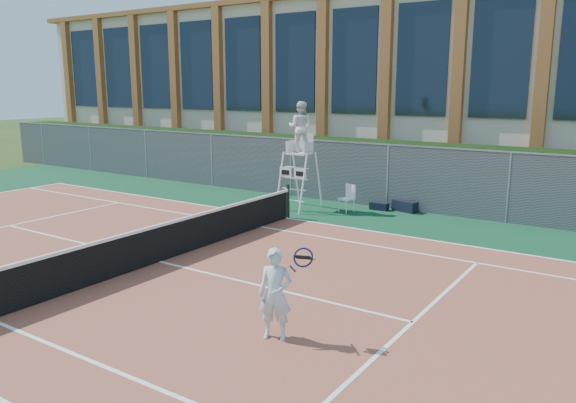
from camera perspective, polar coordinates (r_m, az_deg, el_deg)
The scene contains 12 objects.
ground at distance 13.92m, azimuth -12.94°, elevation -6.09°, with size 120.00×120.00×0.00m, color #233814.
apron at distance 14.59m, azimuth -10.09°, elevation -5.13°, with size 36.00×20.00×0.01m, color #0E3E20.
tennis_court at distance 13.91m, azimuth -12.94°, elevation -6.01°, with size 23.77×10.97×0.02m, color brown.
tennis_net at distance 13.77m, azimuth -13.04°, elevation -3.96°, with size 0.10×11.30×1.10m.
fence at distance 20.55m, azimuth 4.95°, elevation 3.00°, with size 40.00×0.06×2.20m, color #595E60, non-canonical shape.
hedge at distance 21.60m, azimuth 6.48°, elevation 3.39°, with size 40.00×1.40×2.20m, color black.
building at distance 28.69m, azimuth 14.05°, elevation 11.24°, with size 45.00×10.60×8.22m.
umpire_chair at distance 19.10m, azimuth 1.27°, elevation 7.27°, with size 1.04×1.60×3.72m.
plastic_chair at distance 18.95m, azimuth 6.15°, elevation 0.57°, with size 0.54×0.54×0.93m.
sports_bag_near at distance 19.38m, azimuth 11.78°, elevation -0.46°, with size 0.86×0.34×0.37m, color black.
sports_bag_far at distance 19.48m, azimuth 9.24°, elevation -0.47°, with size 0.63×0.27×0.25m, color black.
tennis_player at distance 9.37m, azimuth -1.27°, elevation -9.35°, with size 0.93×0.70×1.57m.
Camera 1 is at (9.73, -9.04, 4.16)m, focal length 35.00 mm.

